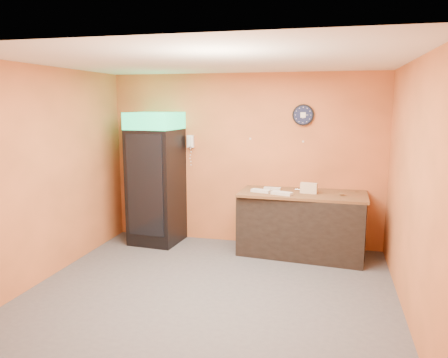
% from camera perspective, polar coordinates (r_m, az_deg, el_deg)
% --- Properties ---
extents(floor, '(4.50, 4.50, 0.00)m').
position_cam_1_polar(floor, '(5.69, -1.50, -14.17)').
color(floor, '#47474C').
rests_on(floor, ground).
extents(back_wall, '(4.50, 0.02, 2.80)m').
position_cam_1_polar(back_wall, '(7.20, 2.65, 2.53)').
color(back_wall, orange).
rests_on(back_wall, floor).
extents(left_wall, '(0.02, 4.00, 2.80)m').
position_cam_1_polar(left_wall, '(6.26, -21.87, 0.71)').
color(left_wall, orange).
rests_on(left_wall, floor).
extents(right_wall, '(0.02, 4.00, 2.80)m').
position_cam_1_polar(right_wall, '(5.17, 23.26, -1.17)').
color(right_wall, orange).
rests_on(right_wall, floor).
extents(ceiling, '(4.50, 4.00, 0.02)m').
position_cam_1_polar(ceiling, '(5.22, -1.65, 15.16)').
color(ceiling, white).
rests_on(ceiling, back_wall).
extents(beverage_cooler, '(0.82, 0.83, 2.17)m').
position_cam_1_polar(beverage_cooler, '(7.29, -8.96, -0.18)').
color(beverage_cooler, black).
rests_on(beverage_cooler, floor).
extents(prep_counter, '(1.95, 1.01, 0.94)m').
position_cam_1_polar(prep_counter, '(6.86, 10.15, -5.93)').
color(prep_counter, black).
rests_on(prep_counter, floor).
extents(wall_clock, '(0.33, 0.06, 0.33)m').
position_cam_1_polar(wall_clock, '(7.00, 10.30, 8.23)').
color(wall_clock, black).
rests_on(wall_clock, back_wall).
extents(wall_phone, '(0.11, 0.10, 0.20)m').
position_cam_1_polar(wall_phone, '(7.35, -4.41, 4.93)').
color(wall_phone, white).
rests_on(wall_phone, back_wall).
extents(butcher_paper, '(1.92, 0.93, 0.04)m').
position_cam_1_polar(butcher_paper, '(6.74, 10.27, -1.92)').
color(butcher_paper, brown).
rests_on(butcher_paper, prep_counter).
extents(sub_roll_stack, '(0.26, 0.12, 0.16)m').
position_cam_1_polar(sub_roll_stack, '(6.69, 11.02, -1.18)').
color(sub_roll_stack, beige).
rests_on(sub_roll_stack, butcher_paper).
extents(wrapped_sandwich_left, '(0.31, 0.19, 0.04)m').
position_cam_1_polar(wrapped_sandwich_left, '(6.68, 4.83, -1.55)').
color(wrapped_sandwich_left, silver).
rests_on(wrapped_sandwich_left, butcher_paper).
extents(wrapped_sandwich_mid, '(0.33, 0.21, 0.04)m').
position_cam_1_polar(wrapped_sandwich_mid, '(6.53, 7.56, -1.86)').
color(wrapped_sandwich_mid, silver).
rests_on(wrapped_sandwich_mid, butcher_paper).
extents(wrapped_sandwich_right, '(0.26, 0.11, 0.04)m').
position_cam_1_polar(wrapped_sandwich_right, '(6.88, 6.32, -1.25)').
color(wrapped_sandwich_right, silver).
rests_on(wrapped_sandwich_right, butcher_paper).
extents(kitchen_tool, '(0.07, 0.07, 0.07)m').
position_cam_1_polar(kitchen_tool, '(6.89, 10.62, -1.23)').
color(kitchen_tool, silver).
rests_on(kitchen_tool, butcher_paper).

